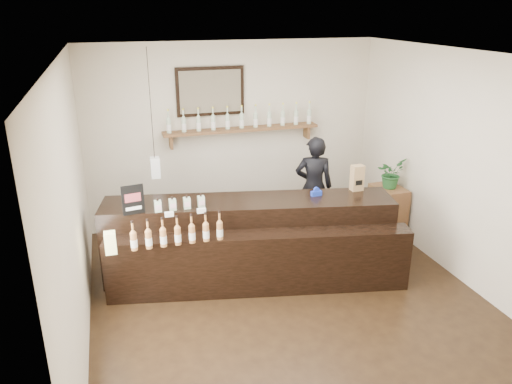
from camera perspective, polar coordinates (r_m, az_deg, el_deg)
The scene contains 10 objects.
ground at distance 6.11m, azimuth 3.47°, elevation -11.84°, with size 5.00×5.00×0.00m, color black.
room_shell at distance 5.39m, azimuth 3.86°, elevation 3.63°, with size 5.00×5.00×5.00m.
back_wall_decor at distance 7.55m, azimuth -3.55°, elevation 8.96°, with size 2.66×0.96×1.69m.
counter at distance 6.27m, azimuth -0.54°, elevation -5.91°, with size 3.67×1.65×1.18m.
promo_sign at distance 5.87m, azimuth -13.88°, elevation -0.88°, with size 0.25×0.06×0.35m.
paper_bag at distance 6.58m, azimuth 11.48°, elevation 1.59°, with size 0.16×0.12×0.34m.
tape_dispenser at distance 6.35m, azimuth 6.91°, elevation -0.05°, with size 0.14×0.07×0.12m.
side_cabinet at distance 7.67m, azimuth 14.73°, elevation -2.23°, with size 0.41×0.55×0.78m.
potted_plant at distance 7.46m, azimuth 15.15°, elevation 2.09°, with size 0.40×0.34×0.44m, color #255C29.
shopkeeper at distance 7.37m, azimuth 6.64°, elevation 1.32°, with size 0.63×0.41×1.72m, color black.
Camera 1 is at (-1.81, -4.83, 3.27)m, focal length 35.00 mm.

